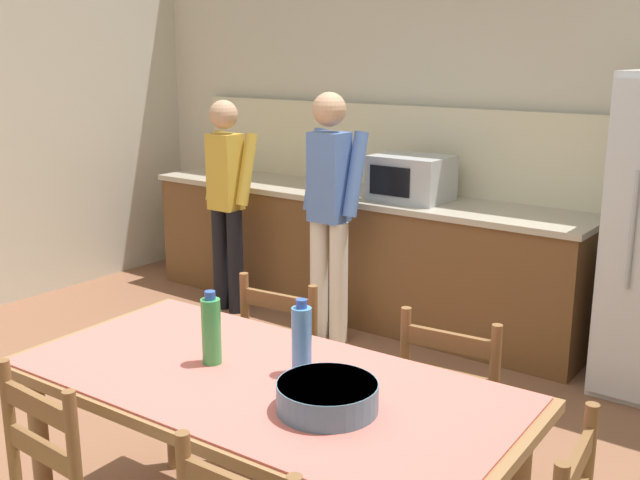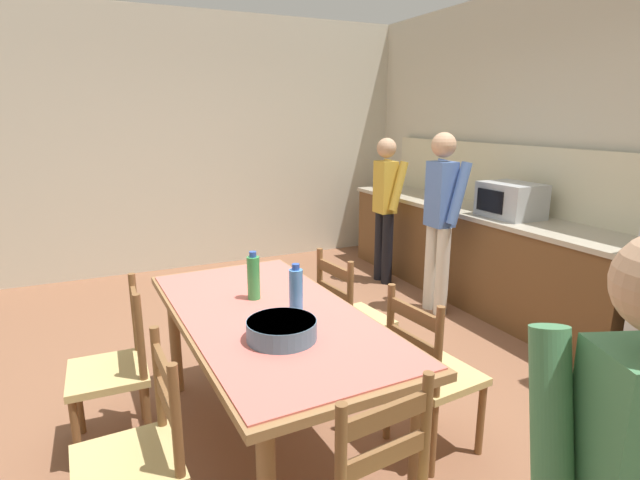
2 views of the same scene
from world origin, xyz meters
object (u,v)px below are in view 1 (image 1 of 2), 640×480
at_px(person_at_counter, 330,204).
at_px(dining_table, 262,401).
at_px(chair_side_far_left, 295,369).
at_px(bottle_near_centre, 211,330).
at_px(person_at_sink, 227,195).
at_px(serving_bowl, 327,395).
at_px(chair_side_far_right, 458,416).
at_px(bottle_off_centre, 302,339).
at_px(microwave, 411,178).

bearing_deg(person_at_counter, dining_table, -149.42).
xyz_separation_m(chair_side_far_left, person_at_counter, (-0.77, 1.31, 0.47)).
height_order(dining_table, chair_side_far_left, chair_side_far_left).
height_order(bottle_near_centre, person_at_sink, person_at_sink).
relative_size(serving_bowl, chair_side_far_right, 0.35).
height_order(dining_table, person_at_sink, person_at_sink).
xyz_separation_m(chair_side_far_right, chair_side_far_left, (-0.82, -0.03, 0.00)).
distance_m(bottle_off_centre, chair_side_far_right, 0.84).
relative_size(dining_table, person_at_counter, 1.14).
relative_size(microwave, chair_side_far_left, 0.55).
height_order(serving_bowl, person_at_counter, person_at_counter).
height_order(microwave, dining_table, microwave).
height_order(bottle_off_centre, chair_side_far_right, bottle_off_centre).
relative_size(bottle_near_centre, bottle_off_centre, 1.00).
bearing_deg(chair_side_far_left, chair_side_far_right, 176.09).
xyz_separation_m(bottle_near_centre, bottle_off_centre, (0.31, 0.12, 0.00)).
height_order(dining_table, chair_side_far_right, chair_side_far_right).
bearing_deg(chair_side_far_right, bottle_off_centre, 59.44).
distance_m(microwave, person_at_sink, 1.34).
bearing_deg(bottle_near_centre, chair_side_far_left, 106.01).
distance_m(dining_table, bottle_near_centre, 0.31).
distance_m(microwave, bottle_near_centre, 2.65).
relative_size(bottle_off_centre, person_at_sink, 0.17).
xyz_separation_m(microwave, bottle_near_centre, (0.68, -2.56, -0.14)).
bearing_deg(dining_table, person_at_sink, 136.16).
bearing_deg(serving_bowl, chair_side_far_left, 134.44).
bearing_deg(chair_side_far_left, microwave, -81.80).
bearing_deg(chair_side_far_left, serving_bowl, 128.22).
bearing_deg(bottle_near_centre, dining_table, 2.31).
bearing_deg(person_at_counter, person_at_sink, 88.80).
height_order(microwave, serving_bowl, microwave).
height_order(chair_side_far_right, person_at_sink, person_at_sink).
relative_size(chair_side_far_left, person_at_sink, 0.59).
xyz_separation_m(serving_bowl, chair_side_far_right, (0.06, 0.80, -0.39)).
bearing_deg(person_at_sink, person_at_counter, -91.20).
distance_m(chair_side_far_left, person_at_sink, 2.20).
height_order(microwave, chair_side_far_left, microwave).
bearing_deg(person_at_counter, bottle_near_centre, -154.49).
bearing_deg(person_at_sink, dining_table, -133.84).
xyz_separation_m(bottle_near_centre, person_at_sink, (-1.91, 2.06, -0.04)).
bearing_deg(chair_side_far_left, person_at_sink, -44.33).
bearing_deg(dining_table, person_at_counter, 120.58).
bearing_deg(chair_side_far_left, bottle_off_centre, 124.64).
bearing_deg(microwave, serving_bowl, -64.78).
relative_size(person_at_sink, person_at_counter, 0.95).
distance_m(chair_side_far_right, person_at_counter, 2.09).
bearing_deg(bottle_near_centre, person_at_sink, 132.82).
relative_size(bottle_off_centre, serving_bowl, 0.84).
relative_size(microwave, bottle_near_centre, 1.85).
distance_m(dining_table, person_at_sink, 2.97).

